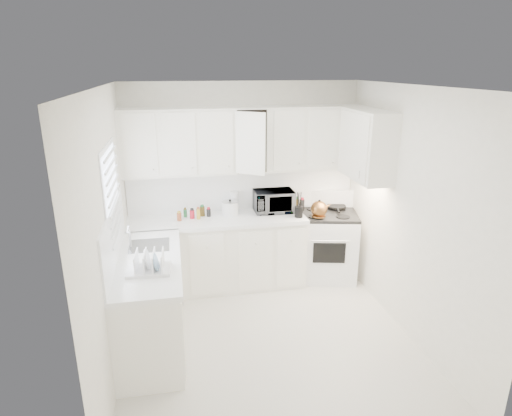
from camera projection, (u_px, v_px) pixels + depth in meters
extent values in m
plane|color=silver|center=(268.00, 339.00, 4.64)|extent=(3.20, 3.20, 0.00)
plane|color=white|center=(271.00, 87.00, 3.82)|extent=(3.20, 3.20, 0.00)
plane|color=white|center=(243.00, 183.00, 5.72)|extent=(3.00, 0.00, 3.00)
plane|color=white|center=(325.00, 312.00, 2.74)|extent=(3.00, 0.00, 3.00)
plane|color=white|center=(109.00, 236.00, 3.96)|extent=(0.00, 3.20, 3.20)
plane|color=white|center=(411.00, 216.00, 4.50)|extent=(0.00, 3.20, 3.20)
cube|color=white|center=(217.00, 220.00, 5.48)|extent=(2.24, 0.64, 0.05)
cube|color=white|center=(148.00, 262.00, 4.32)|extent=(0.64, 1.62, 0.05)
cube|color=white|center=(243.00, 189.00, 5.74)|extent=(2.98, 0.02, 0.55)
cube|color=white|center=(114.00, 236.00, 4.17)|extent=(0.02, 1.60, 0.55)
imported|color=gray|center=(274.00, 199.00, 5.67)|extent=(0.51, 0.28, 0.35)
cylinder|color=white|center=(234.00, 201.00, 5.69)|extent=(0.12, 0.12, 0.27)
cylinder|color=#9F4E2B|center=(179.00, 212.00, 5.49)|extent=(0.06, 0.06, 0.13)
cylinder|color=#256F3C|center=(185.00, 214.00, 5.42)|extent=(0.06, 0.06, 0.13)
cylinder|color=red|center=(191.00, 211.00, 5.52)|extent=(0.06, 0.06, 0.13)
cylinder|color=gold|center=(198.00, 213.00, 5.45)|extent=(0.06, 0.06, 0.13)
cylinder|color=#544318|center=(203.00, 211.00, 5.54)|extent=(0.06, 0.06, 0.13)
cylinder|color=black|center=(210.00, 213.00, 5.47)|extent=(0.06, 0.06, 0.13)
cylinder|color=red|center=(288.00, 203.00, 5.78)|extent=(0.06, 0.06, 0.19)
cylinder|color=gold|center=(293.00, 204.00, 5.73)|extent=(0.06, 0.06, 0.19)
cylinder|color=#544318|center=(296.00, 202.00, 5.80)|extent=(0.06, 0.06, 0.19)
cylinder|color=black|center=(301.00, 203.00, 5.75)|extent=(0.06, 0.06, 0.19)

